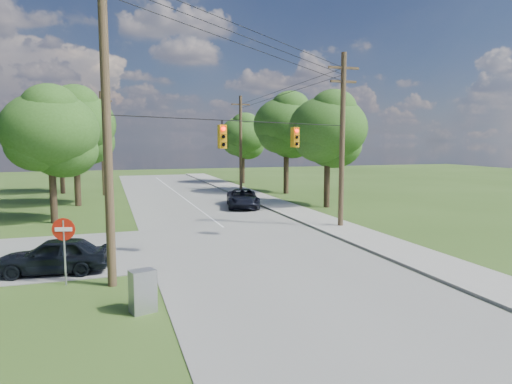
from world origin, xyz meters
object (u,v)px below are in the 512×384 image
object	(u,v)px
control_cabinet	(143,291)
do_not_enter_sign	(64,237)
pole_north_w	(103,143)
car_main_north	(243,198)
pole_sw	(106,114)
car_cross_dark	(54,255)
pole_north_e	(241,142)
pole_ne	(342,138)

from	to	relation	value
control_cabinet	do_not_enter_sign	bearing A→B (deg)	107.63
pole_north_w	car_main_north	size ratio (longest dim) A/B	1.92
pole_sw	car_cross_dark	world-z (taller)	pole_sw
pole_north_e	pole_north_w	xyz separation A→B (m)	(-13.90, 0.00, 0.00)
pole_sw	car_cross_dark	bearing A→B (deg)	133.30
pole_sw	do_not_enter_sign	distance (m)	4.73
car_main_north	control_cabinet	bearing A→B (deg)	-102.13
pole_ne	car_main_north	size ratio (longest dim) A/B	2.02
pole_ne	car_main_north	bearing A→B (deg)	109.28
car_cross_dark	car_main_north	distance (m)	19.39
control_cabinet	do_not_enter_sign	xyz separation A→B (m)	(-2.50, 3.61, 1.15)
pole_north_w	control_cabinet	distance (m)	32.94
pole_ne	pole_north_w	xyz separation A→B (m)	(-13.90, 22.00, -0.34)
do_not_enter_sign	car_cross_dark	bearing A→B (deg)	121.19
pole_north_w	control_cabinet	xyz separation A→B (m)	(1.28, -32.61, -4.46)
pole_north_w	car_cross_dark	size ratio (longest dim) A/B	2.37
pole_north_e	car_cross_dark	xyz separation A→B (m)	(-15.67, -27.30, -4.38)
pole_sw	car_cross_dark	xyz separation A→B (m)	(-2.17, 2.30, -5.48)
pole_sw	pole_ne	xyz separation A→B (m)	(13.50, 7.60, -0.76)
pole_north_w	pole_north_e	bearing A→B (deg)	0.00
pole_north_e	car_main_north	bearing A→B (deg)	-105.48
pole_ne	car_main_north	xyz separation A→B (m)	(-3.40, 9.72, -4.72)
pole_north_w	do_not_enter_sign	bearing A→B (deg)	-92.42
car_cross_dark	car_main_north	world-z (taller)	car_main_north
car_cross_dark	pole_ne	bearing A→B (deg)	115.86
pole_north_w	do_not_enter_sign	size ratio (longest dim) A/B	3.98
pole_ne	pole_north_e	distance (m)	22.00
pole_north_e	control_cabinet	size ratio (longest dim) A/B	7.47
car_main_north	do_not_enter_sign	bearing A→B (deg)	-112.76
car_main_north	do_not_enter_sign	world-z (taller)	do_not_enter_sign
pole_north_w	car_cross_dark	distance (m)	27.71
pole_sw	car_main_north	bearing A→B (deg)	59.75
pole_north_w	control_cabinet	world-z (taller)	pole_north_w
pole_north_e	control_cabinet	bearing A→B (deg)	-111.16
do_not_enter_sign	pole_north_e	bearing A→B (deg)	75.93
pole_sw	pole_north_e	distance (m)	32.55
pole_sw	control_cabinet	world-z (taller)	pole_sw
car_cross_dark	do_not_enter_sign	bearing A→B (deg)	24.88
pole_sw	pole_north_e	xyz separation A→B (m)	(13.50, 29.60, -1.10)
car_cross_dark	pole_north_w	bearing A→B (deg)	-176.54
pole_ne	do_not_enter_sign	size ratio (longest dim) A/B	4.18
car_cross_dark	do_not_enter_sign	size ratio (longest dim) A/B	1.68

